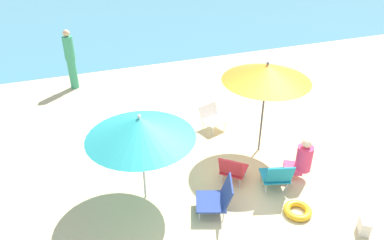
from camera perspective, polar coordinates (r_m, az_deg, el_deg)
ground_plane at (r=7.23m, az=5.71°, el=-11.69°), size 40.00×40.00×0.00m
sea_water at (r=20.32m, az=-12.47°, el=16.11°), size 40.00×16.00×0.01m
umbrella_teal at (r=6.38m, az=-7.77°, el=-1.16°), size 1.87×1.87×1.77m
umbrella_orange at (r=7.68m, az=11.12°, el=6.94°), size 1.78×1.78×2.07m
beach_chair_a at (r=7.35m, az=6.09°, el=-7.29°), size 0.73×0.74×0.68m
beach_chair_b at (r=7.31m, az=12.57°, el=-8.13°), size 0.64×0.69×0.70m
beach_chair_c at (r=6.75m, az=3.91°, el=-11.48°), size 0.76×0.73×0.66m
beach_chair_d at (r=9.08m, az=2.95°, el=0.51°), size 0.64×0.65×0.56m
person_a at (r=7.70m, az=16.04°, el=-5.69°), size 0.54×0.47×0.92m
person_b at (r=11.36m, az=-17.71°, el=8.68°), size 0.28×0.28×1.72m
swim_ring at (r=7.13m, az=15.52°, el=-12.93°), size 0.50×0.50×0.12m
beach_bag at (r=7.12m, az=24.39°, el=-14.25°), size 0.27×0.31×0.27m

